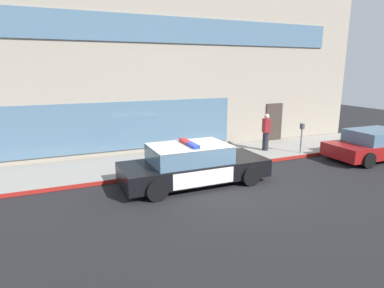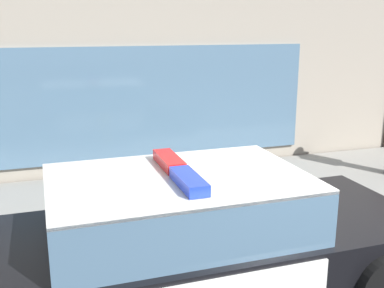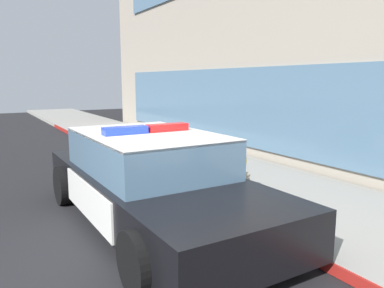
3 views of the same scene
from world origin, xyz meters
TOP-DOWN VIEW (x-y plane):
  - ground at (0.00, 0.00)m, footprint 48.00×48.00m
  - sidewalk at (0.00, 3.33)m, footprint 48.00×3.02m
  - curb_red_paint at (0.00, 1.81)m, footprint 28.80×0.04m
  - storefront_building at (-1.87, 10.50)m, footprint 23.66×11.31m
  - police_cruiser at (-1.22, 0.74)m, footprint 5.04×2.19m
  - fire_hydrant at (-1.27, 2.49)m, footprint 0.34×0.39m
  - car_down_street at (7.35, 0.50)m, footprint 4.39×2.13m
  - pedestrian_on_sidewalk at (3.53, 3.17)m, footprint 0.35×0.45m
  - parking_meter at (4.70, 2.13)m, footprint 0.12×0.18m

SIDE VIEW (x-z plane):
  - ground at x=0.00m, z-range 0.00..0.00m
  - sidewalk at x=0.00m, z-range 0.00..0.15m
  - curb_red_paint at x=0.00m, z-range 0.01..0.14m
  - fire_hydrant at x=-1.27m, z-range 0.14..0.86m
  - car_down_street at x=7.35m, z-range -0.01..1.28m
  - police_cruiser at x=-1.22m, z-range -0.07..1.43m
  - pedestrian_on_sidewalk at x=3.53m, z-range 0.16..1.87m
  - parking_meter at x=4.70m, z-range 0.41..1.75m
  - storefront_building at x=-1.87m, z-range 0.00..7.64m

